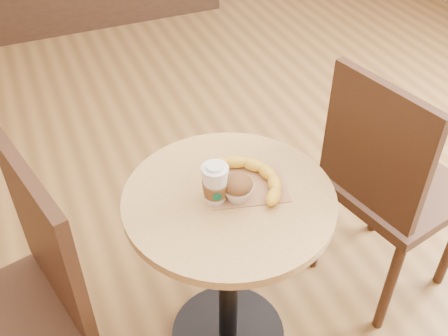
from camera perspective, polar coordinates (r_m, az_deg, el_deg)
name	(u,v)px	position (r m, az deg, el deg)	size (l,w,h in m)	color
cafe_table	(229,248)	(1.76, 0.52, -8.67)	(0.65, 0.65, 0.75)	black
chair_left	(19,314)	(1.65, -21.44, -14.57)	(0.55, 0.55, 1.03)	#372013
chair_right	(389,184)	(2.01, 17.47, -1.63)	(0.53, 0.53, 1.02)	#372013
kraft_bag	(247,186)	(1.62, 2.56, -1.97)	(0.24, 0.18, 0.00)	#A2734E
coffee_cup	(215,185)	(1.54, -0.97, -1.83)	(0.08, 0.08, 0.13)	white
muffin	(238,187)	(1.56, 1.50, -2.13)	(0.09, 0.09, 0.08)	silver
banana	(249,179)	(1.62, 2.79, -1.19)	(0.20, 0.28, 0.04)	yellow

